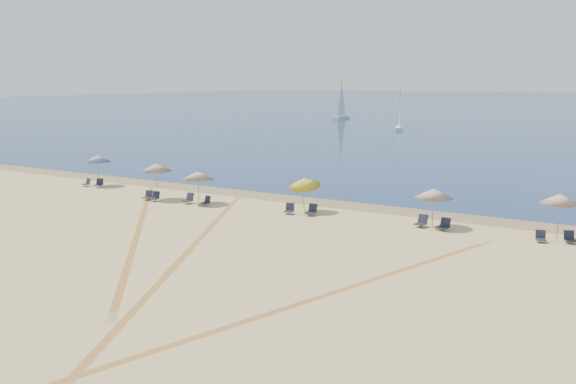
# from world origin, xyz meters

# --- Properties ---
(ground) EXTENTS (160.00, 160.00, 0.00)m
(ground) POSITION_xyz_m (0.00, 0.00, 0.00)
(ground) COLOR tan
(ground) RESTS_ON ground
(wet_sand) EXTENTS (500.00, 500.00, 0.00)m
(wet_sand) POSITION_xyz_m (0.00, 24.00, 0.00)
(wet_sand) COLOR olive
(wet_sand) RESTS_ON ground
(umbrella_0) EXTENTS (2.02, 2.02, 2.54)m
(umbrella_0) POSITION_xyz_m (-18.31, 21.05, 2.20)
(umbrella_0) COLOR gray
(umbrella_0) RESTS_ON ground
(umbrella_1) EXTENTS (2.18, 2.18, 2.64)m
(umbrella_1) POSITION_xyz_m (-10.32, 19.07, 2.30)
(umbrella_1) COLOR gray
(umbrella_1) RESTS_ON ground
(umbrella_2) EXTENTS (2.22, 2.25, 2.30)m
(umbrella_2) POSITION_xyz_m (-6.77, 19.30, 1.96)
(umbrella_2) COLOR gray
(umbrella_2) RESTS_ON ground
(umbrella_3) EXTENTS (2.09, 2.16, 2.43)m
(umbrella_3) POSITION_xyz_m (0.85, 20.65, 1.91)
(umbrella_3) COLOR gray
(umbrella_3) RESTS_ON ground
(umbrella_4) EXTENTS (2.22, 2.22, 2.31)m
(umbrella_4) POSITION_xyz_m (9.32, 20.71, 1.97)
(umbrella_4) COLOR gray
(umbrella_4) RESTS_ON ground
(umbrella_5) EXTENTS (2.04, 2.04, 2.58)m
(umbrella_5) POSITION_xyz_m (16.00, 21.06, 2.24)
(umbrella_5) COLOR gray
(umbrella_5) RESTS_ON ground
(chair_0) EXTENTS (0.61, 0.68, 0.62)m
(chair_0) POSITION_xyz_m (-18.86, 20.28, 0.27)
(chair_0) COLOR black
(chair_0) RESTS_ON ground
(chair_1) EXTENTS (0.77, 0.82, 0.68)m
(chair_1) POSITION_xyz_m (-17.64, 20.43, 0.30)
(chair_1) COLOR black
(chair_1) RESTS_ON ground
(chair_2) EXTENTS (0.65, 0.73, 0.65)m
(chair_2) POSITION_xyz_m (-10.69, 18.50, 0.29)
(chair_2) COLOR black
(chair_2) RESTS_ON ground
(chair_3) EXTENTS (0.66, 0.74, 0.68)m
(chair_3) POSITION_xyz_m (-9.93, 18.40, 0.30)
(chair_3) COLOR black
(chair_3) RESTS_ON ground
(chair_4) EXTENTS (0.67, 0.76, 0.73)m
(chair_4) POSITION_xyz_m (-7.32, 18.90, 0.32)
(chair_4) COLOR black
(chair_4) RESTS_ON ground
(chair_5) EXTENTS (0.64, 0.71, 0.63)m
(chair_5) POSITION_xyz_m (-5.89, 19.03, 0.28)
(chair_5) COLOR black
(chair_5) RESTS_ON ground
(chair_6) EXTENTS (0.69, 0.76, 0.67)m
(chair_6) POSITION_xyz_m (0.38, 19.51, 0.30)
(chair_6) COLOR black
(chair_6) RESTS_ON ground
(chair_7) EXTENTS (0.67, 0.76, 0.73)m
(chair_7) POSITION_xyz_m (1.83, 19.81, 0.32)
(chair_7) COLOR black
(chair_7) RESTS_ON ground
(chair_8) EXTENTS (0.70, 0.79, 0.71)m
(chair_8) POSITION_xyz_m (8.81, 20.30, 0.31)
(chair_8) COLOR black
(chair_8) RESTS_ON ground
(chair_9) EXTENTS (0.68, 0.76, 0.70)m
(chair_9) POSITION_xyz_m (10.18, 20.19, 0.31)
(chair_9) COLOR black
(chair_9) RESTS_ON ground
(chair_10) EXTENTS (0.64, 0.71, 0.62)m
(chair_10) POSITION_xyz_m (15.31, 20.17, 0.27)
(chair_10) COLOR black
(chair_10) RESTS_ON ground
(chair_11) EXTENTS (0.74, 0.78, 0.64)m
(chair_11) POSITION_xyz_m (16.66, 20.72, 0.28)
(chair_11) COLOR black
(chair_11) RESTS_ON ground
(sailboat_0) EXTENTS (1.60, 5.65, 8.35)m
(sailboat_0) POSITION_xyz_m (-37.21, 108.02, 2.53)
(sailboat_0) COLOR white
(sailboat_0) RESTS_ON ocean
(sailboat_1) EXTENTS (2.78, 4.83, 7.01)m
(sailboat_1) POSITION_xyz_m (-16.17, 86.29, 2.12)
(sailboat_1) COLOR white
(sailboat_1) RESTS_ON ocean
(tire_tracks) EXTENTS (51.89, 45.25, 0.00)m
(tire_tracks) POSITION_xyz_m (1.09, 8.92, 0.00)
(tire_tracks) COLOR tan
(tire_tracks) RESTS_ON ground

